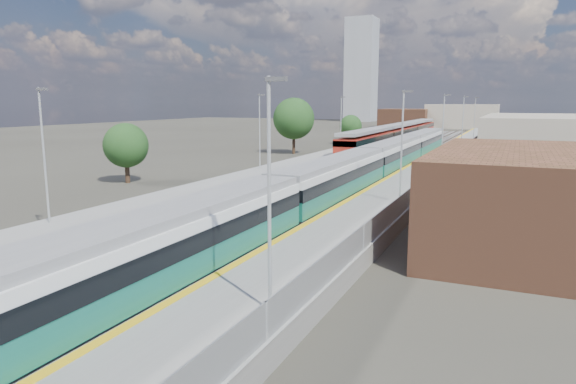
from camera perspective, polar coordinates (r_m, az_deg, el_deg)
The scene contains 11 objects.
ground at distance 64.18m, azimuth 11.68°, elevation 2.86°, with size 320.00×320.00×0.00m, color #47443A.
ballast_bed at distance 67.10m, azimuth 10.27°, elevation 3.23°, with size 10.50×155.00×0.06m, color #565451.
tracks at distance 68.58m, azimuth 11.10°, elevation 3.41°, with size 8.96×160.00×0.17m.
platform_right at distance 65.67m, azimuth 16.68°, elevation 3.27°, with size 4.70×155.00×8.52m.
platform_left at distance 68.97m, azimuth 4.78°, elevation 3.94°, with size 4.30×155.00×8.52m.
buildings at distance 154.17m, azimuth 12.44°, elevation 10.87°, with size 72.00×185.50×40.00m.
green_train at distance 46.79m, azimuth 8.93°, elevation 3.01°, with size 2.77×77.27×3.05m.
red_train at distance 92.22m, azimuth 12.16°, elevation 6.36°, with size 3.02×61.13×3.81m.
tree_a at distance 51.59m, azimuth -17.57°, elevation 4.95°, with size 4.25×4.25×5.76m.
tree_b at distance 77.18m, azimuth 0.65°, elevation 8.15°, with size 6.17×6.17×8.36m.
tree_c at distance 94.81m, azimuth 6.98°, elevation 7.30°, with size 4.00×4.00×5.42m.
Camera 1 is at (13.62, -12.24, 7.75)m, focal length 32.00 mm.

